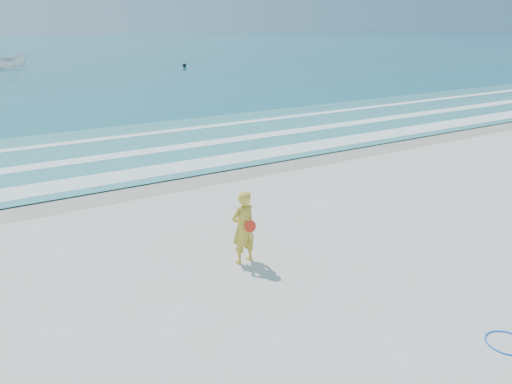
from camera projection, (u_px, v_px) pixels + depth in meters
ground at (343, 299)px, 9.89m from camera, size 400.00×400.00×0.00m
wet_sand at (168, 181)px, 17.12m from camera, size 400.00×2.40×0.00m
shallow at (122, 150)px, 21.12m from camera, size 400.00×10.00×0.01m
foam_near at (154, 171)px, 18.14m from camera, size 400.00×1.40×0.01m
foam_mid at (129, 154)px, 20.47m from camera, size 400.00×0.90×0.01m
foam_far at (106, 138)px, 23.12m from camera, size 400.00×0.60×0.01m
hoop at (507, 343)px, 8.53m from camera, size 0.79×0.79×0.03m
boat at (8, 61)px, 55.88m from camera, size 4.64×2.38×1.71m
buoy at (184, 65)px, 58.35m from camera, size 0.45×0.45×0.45m
woman at (243, 227)px, 11.15m from camera, size 0.67×0.49×1.70m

